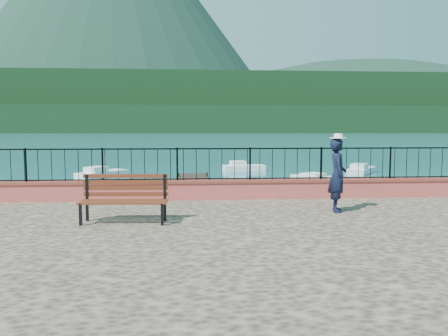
{
  "coord_description": "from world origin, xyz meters",
  "views": [
    {
      "loc": [
        -2.1,
        -9.39,
        3.35
      ],
      "look_at": [
        -1.22,
        2.0,
        2.3
      ],
      "focal_mm": 35.0,
      "sensor_mm": 36.0,
      "label": 1
    }
  ],
  "objects": [
    {
      "name": "ground",
      "position": [
        0.0,
        0.0,
        0.0
      ],
      "size": [
        2000.0,
        2000.0,
        0.0
      ],
      "primitive_type": "plane",
      "color": "#19596B",
      "rests_on": "ground"
    },
    {
      "name": "parapet",
      "position": [
        0.0,
        3.7,
        1.49
      ],
      "size": [
        28.0,
        0.46,
        0.58
      ],
      "primitive_type": "cube",
      "color": "#C74749",
      "rests_on": "promenade"
    },
    {
      "name": "railing",
      "position": [
        0.0,
        3.7,
        2.25
      ],
      "size": [
        27.0,
        0.05,
        0.95
      ],
      "primitive_type": "cube",
      "color": "black",
      "rests_on": "parapet"
    },
    {
      "name": "dock",
      "position": [
        -2.0,
        12.0,
        0.15
      ],
      "size": [
        2.0,
        16.0,
        0.3
      ],
      "primitive_type": "cube",
      "color": "#2D231C",
      "rests_on": "ground"
    },
    {
      "name": "far_forest",
      "position": [
        0.0,
        300.0,
        9.0
      ],
      "size": [
        900.0,
        60.0,
        18.0
      ],
      "primitive_type": "cube",
      "color": "black",
      "rests_on": "ground"
    },
    {
      "name": "foothills",
      "position": [
        0.0,
        360.0,
        22.0
      ],
      "size": [
        900.0,
        120.0,
        44.0
      ],
      "primitive_type": "cube",
      "color": "black",
      "rests_on": "ground"
    },
    {
      "name": "volcano",
      "position": [
        -120.0,
        700.0,
        190.0
      ],
      "size": [
        560.0,
        560.0,
        380.0
      ],
      "primitive_type": "cone",
      "color": "#142D23",
      "rests_on": "ground"
    },
    {
      "name": "companion_hill",
      "position": [
        220.0,
        560.0,
        0.0
      ],
      "size": [
        448.0,
        384.0,
        180.0
      ],
      "primitive_type": "ellipsoid",
      "color": "#142D23",
      "rests_on": "ground"
    },
    {
      "name": "park_bench",
      "position": [
        -3.61,
        0.53,
        1.52
      ],
      "size": [
        1.99,
        0.76,
        1.09
      ],
      "rotation": [
        0.0,
        0.0,
        -0.06
      ],
      "color": "black",
      "rests_on": "promenade"
    },
    {
      "name": "person",
      "position": [
        1.66,
        1.47,
        2.14
      ],
      "size": [
        0.57,
        0.76,
        1.89
      ],
      "primitive_type": "imported",
      "rotation": [
        0.0,
        0.0,
        1.38
      ],
      "color": "black",
      "rests_on": "promenade"
    },
    {
      "name": "hat",
      "position": [
        1.66,
        1.47,
        3.15
      ],
      "size": [
        0.44,
        0.44,
        0.12
      ],
      "primitive_type": "cylinder",
      "color": "white",
      "rests_on": "person"
    },
    {
      "name": "boat_0",
      "position": [
        -6.83,
        8.61,
        0.4
      ],
      "size": [
        4.42,
        1.9,
        0.8
      ],
      "primitive_type": "cube",
      "rotation": [
        0.0,
        0.0,
        -0.14
      ],
      "color": "white",
      "rests_on": "ground"
    },
    {
      "name": "boat_1",
      "position": [
        4.61,
        13.76,
        0.4
      ],
      "size": [
        4.01,
        1.86,
        0.8
      ],
      "primitive_type": "cube",
      "rotation": [
        0.0,
        0.0,
        -0.15
      ],
      "color": "silver",
      "rests_on": "ground"
    },
    {
      "name": "boat_2",
      "position": [
        5.32,
        15.21,
        0.4
      ],
      "size": [
        3.66,
        2.94,
        0.8
      ],
      "primitive_type": "cube",
      "rotation": [
        0.0,
        0.0,
        0.55
      ],
      "color": "white",
      "rests_on": "ground"
    },
    {
      "name": "boat_3",
      "position": [
        -8.09,
        20.67,
        0.4
      ],
      "size": [
        3.22,
        3.89,
        0.8
      ],
      "primitive_type": "cube",
      "rotation": [
        0.0,
        0.0,
        0.97
      ],
      "color": "silver",
      "rests_on": "ground"
    },
    {
      "name": "boat_4",
      "position": [
        2.09,
        24.71,
        0.4
      ],
      "size": [
        3.42,
        1.78,
        0.8
      ],
      "primitive_type": "cube",
      "rotation": [
        0.0,
        0.0,
        0.15
      ],
      "color": "white",
      "rests_on": "ground"
    },
    {
      "name": "boat_5",
      "position": [
        10.44,
        21.71,
        0.4
      ],
      "size": [
        3.31,
        3.86,
        0.8
      ],
      "primitive_type": "cube",
      "rotation": [
        0.0,
        0.0,
        0.94
      ],
      "color": "silver",
      "rests_on": "ground"
    }
  ]
}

